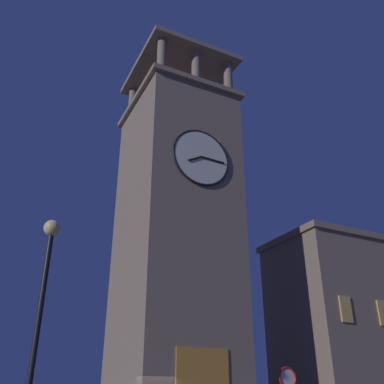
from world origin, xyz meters
name	(u,v)px	position (x,y,z in m)	size (l,w,h in m)	color
clocktower	(176,236)	(-2.88, -4.17, 11.74)	(7.47, 8.31, 28.86)	gray
street_lamp	(43,288)	(7.42, 10.92, 3.94)	(0.44, 0.44, 5.74)	black
no_horn_sign	(288,383)	(-1.77, 8.39, 1.97)	(0.78, 0.14, 2.53)	black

